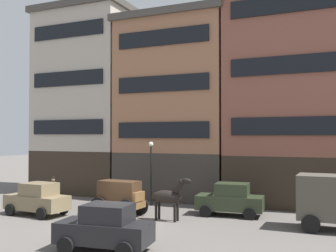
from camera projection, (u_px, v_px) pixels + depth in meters
ground_plane at (113, 225)px, 19.95m from camera, size 120.00×120.00×0.00m
building_far_left at (89, 100)px, 32.58m from camera, size 7.98×6.22×14.88m
building_center_left at (178, 107)px, 29.48m from camera, size 8.44×6.22×13.31m
building_center_right at (293, 92)px, 26.26m from camera, size 8.81×6.22×14.79m
cargo_wagon at (120, 196)px, 22.10m from camera, size 2.97×1.64×1.98m
draft_horse at (168, 197)px, 20.94m from camera, size 2.35×0.68×2.30m
sedan_dark at (105, 228)px, 15.39m from camera, size 3.85×2.19×1.83m
sedan_light at (37, 199)px, 22.44m from camera, size 3.81×2.09×1.83m
sedan_parked_curb at (230, 199)px, 22.27m from camera, size 3.82×2.10×1.83m
pedestrian_officer at (53, 189)px, 26.21m from camera, size 0.39×0.39×1.79m
streetlamp_curbside at (151, 164)px, 25.80m from camera, size 0.32×0.32×4.12m
fire_hydrant_curbside at (117, 198)px, 25.95m from camera, size 0.24×0.24×0.83m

